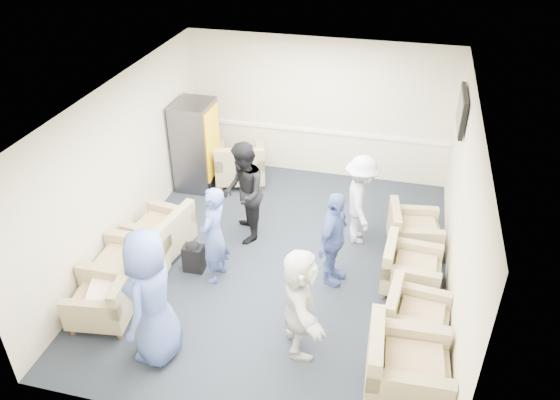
% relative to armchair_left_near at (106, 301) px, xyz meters
% --- Properties ---
extents(floor, '(6.00, 6.00, 0.00)m').
position_rel_armchair_left_near_xyz_m(floor, '(1.97, 1.75, -0.31)').
color(floor, '#1B212B').
rests_on(floor, ground).
extents(ceiling, '(6.00, 6.00, 0.00)m').
position_rel_armchair_left_near_xyz_m(ceiling, '(1.97, 1.75, 2.39)').
color(ceiling, white).
rests_on(ceiling, back_wall).
extents(back_wall, '(5.00, 0.02, 2.70)m').
position_rel_armchair_left_near_xyz_m(back_wall, '(1.97, 4.75, 1.04)').
color(back_wall, beige).
rests_on(back_wall, floor).
extents(front_wall, '(5.00, 0.02, 2.70)m').
position_rel_armchair_left_near_xyz_m(front_wall, '(1.97, -1.25, 1.04)').
color(front_wall, beige).
rests_on(front_wall, floor).
extents(left_wall, '(0.02, 6.00, 2.70)m').
position_rel_armchair_left_near_xyz_m(left_wall, '(-0.53, 1.75, 1.04)').
color(left_wall, beige).
rests_on(left_wall, floor).
extents(right_wall, '(0.02, 6.00, 2.70)m').
position_rel_armchair_left_near_xyz_m(right_wall, '(4.47, 1.75, 1.04)').
color(right_wall, beige).
rests_on(right_wall, floor).
extents(chair_rail, '(4.98, 0.04, 0.06)m').
position_rel_armchair_left_near_xyz_m(chair_rail, '(1.97, 4.73, 0.59)').
color(chair_rail, white).
rests_on(chair_rail, back_wall).
extents(tv, '(0.10, 1.00, 0.58)m').
position_rel_armchair_left_near_xyz_m(tv, '(4.41, 3.55, 1.73)').
color(tv, black).
rests_on(tv, right_wall).
extents(armchair_left_near, '(0.88, 0.88, 0.63)m').
position_rel_armchair_left_near_xyz_m(armchair_left_near, '(0.00, 0.00, 0.00)').
color(armchair_left_near, '#978861').
rests_on(armchair_left_near, floor).
extents(armchair_left_mid, '(0.96, 0.96, 0.76)m').
position_rel_armchair_left_near_xyz_m(armchair_left_mid, '(0.04, 0.62, 0.06)').
color(armchair_left_mid, '#978861').
rests_on(armchair_left_mid, floor).
extents(armchair_left_far, '(0.97, 0.97, 0.68)m').
position_rel_armchair_left_near_xyz_m(armchair_left_far, '(0.10, 1.62, 0.02)').
color(armchair_left_far, '#978861').
rests_on(armchair_left_far, floor).
extents(armchair_right_near, '(0.98, 0.98, 0.75)m').
position_rel_armchair_left_near_xyz_m(armchair_right_near, '(3.90, -0.26, 0.06)').
color(armchair_right_near, '#978861').
rests_on(armchair_right_near, floor).
extents(armchair_right_midnear, '(0.85, 0.85, 0.62)m').
position_rel_armchair_left_near_xyz_m(armchair_right_midnear, '(4.00, 0.66, -0.00)').
color(armchair_right_midnear, '#978861').
rests_on(armchair_right_midnear, floor).
extents(armchair_right_midfar, '(0.85, 0.85, 0.64)m').
position_rel_armchair_left_near_xyz_m(armchair_right_midfar, '(3.89, 1.63, 0.01)').
color(armchair_right_midfar, '#978861').
rests_on(armchair_right_midfar, floor).
extents(armchair_right_far, '(0.90, 0.90, 0.63)m').
position_rel_armchair_left_near_xyz_m(armchair_right_far, '(3.89, 2.61, 0.00)').
color(armchair_right_far, '#978861').
rests_on(armchair_right_far, floor).
extents(armchair_corner, '(1.15, 1.15, 0.74)m').
position_rel_armchair_left_near_xyz_m(armchair_corner, '(0.63, 3.98, 0.05)').
color(armchair_corner, '#978861').
rests_on(armchair_corner, floor).
extents(vending_machine, '(0.68, 0.80, 1.68)m').
position_rel_armchair_left_near_xyz_m(vending_machine, '(-0.12, 3.72, 0.53)').
color(vending_machine, '#4C4B52').
rests_on(vending_machine, floor).
extents(backpack, '(0.31, 0.22, 0.52)m').
position_rel_armchair_left_near_xyz_m(backpack, '(0.74, 1.27, -0.05)').
color(backpack, black).
rests_on(backpack, floor).
extents(pillow, '(0.49, 0.57, 0.14)m').
position_rel_armchair_left_near_xyz_m(pillow, '(-0.01, -0.01, 0.17)').
color(pillow, white).
rests_on(pillow, armchair_left_near).
extents(person_front_left, '(0.59, 0.90, 1.84)m').
position_rel_armchair_left_near_xyz_m(person_front_left, '(0.92, -0.38, 0.61)').
color(person_front_left, '#4258A0').
rests_on(person_front_left, floor).
extents(person_mid_left, '(0.44, 0.60, 1.54)m').
position_rel_armchair_left_near_xyz_m(person_mid_left, '(1.13, 1.18, 0.46)').
color(person_mid_left, '#4258A0').
rests_on(person_mid_left, floor).
extents(person_back_left, '(0.88, 0.99, 1.70)m').
position_rel_armchair_left_near_xyz_m(person_back_left, '(1.24, 2.27, 0.53)').
color(person_back_left, black).
rests_on(person_back_left, floor).
extents(person_back_right, '(0.78, 1.08, 1.52)m').
position_rel_armchair_left_near_xyz_m(person_back_right, '(3.06, 2.66, 0.44)').
color(person_back_right, silver).
rests_on(person_back_right, floor).
extents(person_mid_right, '(0.56, 0.94, 1.49)m').
position_rel_armchair_left_near_xyz_m(person_mid_right, '(2.80, 1.53, 0.43)').
color(person_mid_right, '#4258A0').
rests_on(person_mid_right, floor).
extents(person_front_right, '(0.88, 1.47, 1.51)m').
position_rel_armchair_left_near_xyz_m(person_front_right, '(2.61, 0.14, 0.44)').
color(person_front_right, silver).
rests_on(person_front_right, floor).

